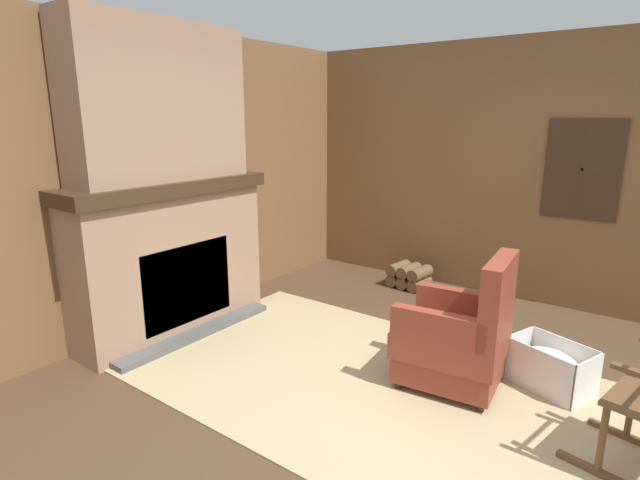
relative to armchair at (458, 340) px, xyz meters
The scene contains 12 objects.
ground_plane 0.64m from the armchair, 89.45° to the right, with size 14.00×14.00×0.00m, color #4C3523.
wood_panel_wall_left 2.83m from the armchair, 168.31° to the right, with size 0.06×5.78×2.58m.
wood_panel_wall_back 2.28m from the armchair, 89.68° to the left, with size 5.78×0.09×2.58m.
fireplace_hearth 2.43m from the armchair, 167.04° to the right, with size 0.65×1.81×1.32m.
chimney_breast 2.90m from the armchair, 167.11° to the right, with size 0.39×1.51×1.24m.
area_rug 0.62m from the armchair, 141.30° to the right, with size 3.66×2.06×0.01m.
armchair is the anchor object (origin of this frame).
firewood_stack 2.09m from the armchair, 125.59° to the left, with size 0.44×0.36×0.25m.
laundry_basket 0.67m from the armchair, 34.14° to the left, with size 0.60×0.48×0.33m.
oil_lamp_vase 2.75m from the armchair, 161.73° to the right, with size 0.13×0.13×0.28m.
storage_case 2.62m from the armchair, behind, with size 0.16×0.22×0.11m.
decorative_plate_on_mantel 2.71m from the armchair, 168.58° to the right, with size 0.07×0.27×0.27m.
Camera 1 is at (1.11, -2.53, 1.83)m, focal length 28.00 mm.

